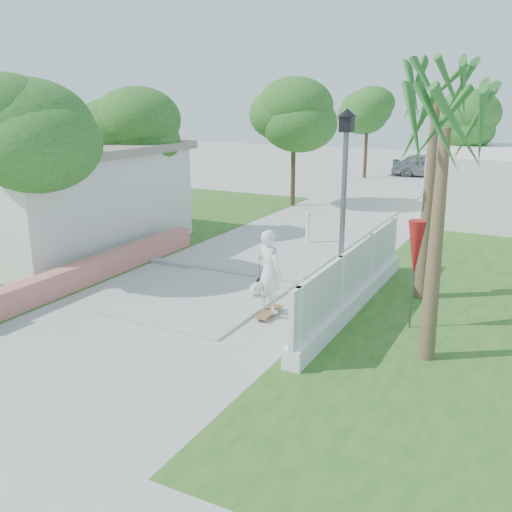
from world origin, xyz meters
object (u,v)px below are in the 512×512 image
Objects in this scene: parked_car at (427,165)px; skateboarder at (265,271)px; patio_umbrella at (415,250)px; dog at (257,287)px; street_lamp at (344,199)px; bollard at (308,227)px.

skateboarder is at bearing 175.27° from parked_car.
patio_umbrella is 0.56× the size of parked_car.
parked_car is (-0.67, 23.23, 0.46)m from dog.
skateboarder reaches higher than dog.
bollard is at bearing 120.96° from street_lamp.
street_lamp is 5.56m from bollard.
street_lamp is 2.95m from dog.
bollard is 1.72× the size of dog.
street_lamp is 4.07× the size of bollard.
skateboarder is 3.09× the size of dog.
parked_car is (-1.20, 23.90, -0.22)m from skateboarder.
patio_umbrella reaches higher than skateboarder.
bollard is 6.14m from skateboarder.
skateboarder is 23.93m from parked_car.
parked_car is (-4.39, 23.44, -0.99)m from patio_umbrella.
street_lamp reaches higher than patio_umbrella.
dog is at bearing 176.70° from patio_umbrella.
patio_umbrella is (1.90, -1.00, -0.74)m from street_lamp.
dog is (-0.53, 0.68, -0.68)m from skateboarder.
skateboarder is (-1.29, -1.46, -1.51)m from street_lamp.
parked_car reaches higher than bollard.
street_lamp reaches higher than skateboarder.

